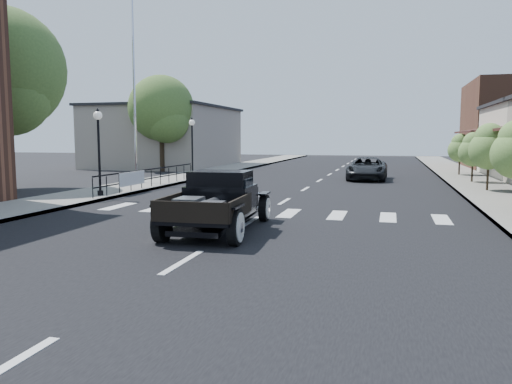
# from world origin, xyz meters

# --- Properties ---
(ground) EXTENTS (120.00, 120.00, 0.00)m
(ground) POSITION_xyz_m (0.00, 0.00, 0.00)
(ground) COLOR black
(ground) RESTS_ON ground
(road) EXTENTS (14.00, 80.00, 0.02)m
(road) POSITION_xyz_m (0.00, 15.00, 0.01)
(road) COLOR black
(road) RESTS_ON ground
(road_markings) EXTENTS (12.00, 60.00, 0.06)m
(road_markings) POSITION_xyz_m (0.00, 10.00, 0.00)
(road_markings) COLOR silver
(road_markings) RESTS_ON ground
(sidewalk_left) EXTENTS (3.00, 80.00, 0.15)m
(sidewalk_left) POSITION_xyz_m (-8.50, 15.00, 0.07)
(sidewalk_left) COLOR gray
(sidewalk_left) RESTS_ON ground
(sidewalk_right) EXTENTS (3.00, 80.00, 0.15)m
(sidewalk_right) POSITION_xyz_m (8.50, 15.00, 0.07)
(sidewalk_right) COLOR gray
(sidewalk_right) RESTS_ON ground
(low_building_left) EXTENTS (10.00, 12.00, 5.00)m
(low_building_left) POSITION_xyz_m (-15.00, 28.00, 2.50)
(low_building_left) COLOR gray
(low_building_left) RESTS_ON ground
(railing) EXTENTS (0.08, 10.00, 1.00)m
(railing) POSITION_xyz_m (-7.30, 10.00, 0.65)
(railing) COLOR black
(railing) RESTS_ON sidewalk_left
(banner) EXTENTS (0.04, 2.20, 0.60)m
(banner) POSITION_xyz_m (-7.22, 8.00, 0.45)
(banner) COLOR silver
(banner) RESTS_ON sidewalk_left
(lamp_post_b) EXTENTS (0.36, 0.36, 3.59)m
(lamp_post_b) POSITION_xyz_m (-7.60, 6.00, 1.94)
(lamp_post_b) COLOR black
(lamp_post_b) RESTS_ON sidewalk_left
(lamp_post_c) EXTENTS (0.36, 0.36, 3.59)m
(lamp_post_c) POSITION_xyz_m (-7.60, 16.00, 1.94)
(lamp_post_c) COLOR black
(lamp_post_c) RESTS_ON sidewalk_left
(flagpole) EXTENTS (0.12, 0.12, 13.11)m
(flagpole) POSITION_xyz_m (-9.20, 12.00, 6.71)
(flagpole) COLOR silver
(flagpole) RESTS_ON sidewalk_left
(big_tree_near) EXTENTS (5.95, 5.95, 8.74)m
(big_tree_near) POSITION_xyz_m (-14.00, 8.00, 4.37)
(big_tree_near) COLOR #436129
(big_tree_near) RESTS_ON ground
(big_tree_far) EXTENTS (4.85, 4.85, 7.12)m
(big_tree_far) POSITION_xyz_m (-12.50, 22.00, 3.56)
(big_tree_far) COLOR #436129
(big_tree_far) RESTS_ON ground
(small_tree_c) EXTENTS (1.76, 1.76, 2.93)m
(small_tree_c) POSITION_xyz_m (8.30, 12.39, 1.61)
(small_tree_c) COLOR #547837
(small_tree_c) RESTS_ON sidewalk_right
(small_tree_d) EXTENTS (1.55, 1.55, 2.58)m
(small_tree_d) POSITION_xyz_m (8.30, 16.92, 1.44)
(small_tree_d) COLOR #547837
(small_tree_d) RESTS_ON sidewalk_right
(small_tree_e) EXTENTS (1.52, 1.52, 2.54)m
(small_tree_e) POSITION_xyz_m (8.30, 22.31, 1.42)
(small_tree_e) COLOR #547837
(small_tree_e) RESTS_ON sidewalk_right
(hotrod_pickup) EXTENTS (2.47, 4.93, 1.67)m
(hotrod_pickup) POSITION_xyz_m (-0.43, 0.43, 0.84)
(hotrod_pickup) COLOR black
(hotrod_pickup) RESTS_ON ground
(second_car) EXTENTS (2.29, 4.86, 1.34)m
(second_car) POSITION_xyz_m (2.68, 18.32, 0.67)
(second_car) COLOR black
(second_car) RESTS_ON ground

